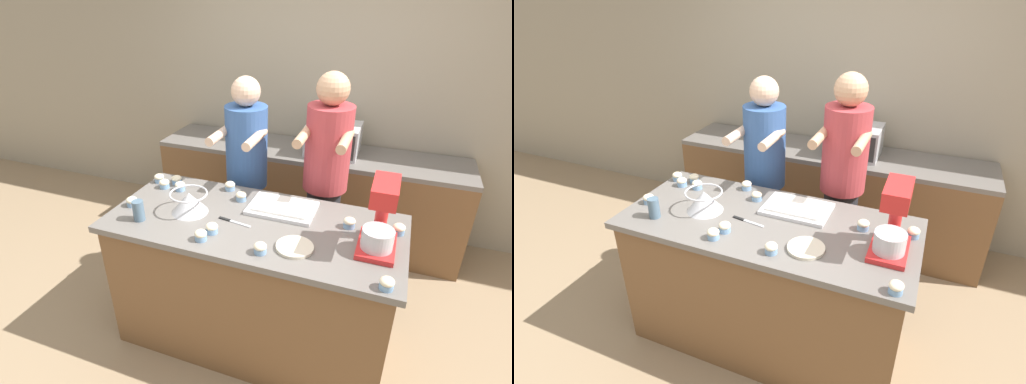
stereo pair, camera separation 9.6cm
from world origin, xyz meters
The scene contains 26 objects.
ground_plane centered at (0.00, 0.00, 0.00)m, with size 16.00×16.00×0.00m, color #937A5B.
back_wall centered at (0.00, 1.78, 1.35)m, with size 10.00×0.06×2.70m.
island_counter centered at (0.00, 0.00, 0.48)m, with size 1.80×0.81×0.95m.
back_counter centered at (0.00, 1.43, 0.44)m, with size 2.80×0.60×0.89m.
person_left centered at (-0.30, 0.64, 0.89)m, with size 0.33×0.50×1.68m.
person_right centered at (0.30, 0.64, 0.93)m, with size 0.33×0.50×1.75m.
stand_mixer centered at (0.73, -0.03, 1.13)m, with size 0.20×0.30×0.41m.
mixing_bowl centered at (-0.42, -0.04, 1.03)m, with size 0.24×0.24×0.14m.
baking_tray centered at (0.12, 0.19, 0.97)m, with size 0.42×0.29×0.04m.
microwave_oven centered at (0.21, 1.43, 1.02)m, with size 0.45×0.37×0.27m.
drinking_glass centered at (-0.66, -0.23, 1.02)m, with size 0.07×0.07×0.13m.
small_plate centered at (0.31, -0.19, 0.96)m, with size 0.21×0.21×0.02m.
knife centered at (-0.12, -0.05, 0.96)m, with size 0.22×0.05×0.01m.
cupcake_0 centered at (-0.21, -0.29, 0.99)m, with size 0.07×0.07×0.06m.
cupcake_1 centered at (-0.30, 0.33, 0.99)m, with size 0.07×0.07×0.06m.
cupcake_2 centered at (-0.17, 0.22, 0.99)m, with size 0.07×0.07×0.06m.
cupcake_3 centered at (-0.83, 0.26, 0.99)m, with size 0.07×0.07×0.06m.
cupcake_4 centered at (0.55, 0.13, 0.99)m, with size 0.07×0.07×0.06m.
cupcake_5 centered at (-0.75, 0.20, 0.99)m, with size 0.07×0.07×0.06m.
cupcake_6 centered at (-0.18, -0.20, 0.99)m, with size 0.07×0.07×0.06m.
cupcake_7 centered at (-0.63, 0.20, 0.99)m, with size 0.07×0.07×0.06m.
cupcake_8 centered at (0.15, -0.29, 0.99)m, with size 0.07×0.07×0.06m.
cupcake_9 centered at (0.83, 0.17, 0.99)m, with size 0.07×0.07×0.06m.
cupcake_10 centered at (0.80, -0.35, 0.99)m, with size 0.07×0.07×0.06m.
cupcake_11 centered at (-0.81, -0.10, 0.99)m, with size 0.07×0.07×0.06m.
cupcake_12 centered at (-0.70, 0.28, 0.99)m, with size 0.07×0.07×0.06m.
Camera 2 is at (0.83, -1.90, 2.24)m, focal length 28.00 mm.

